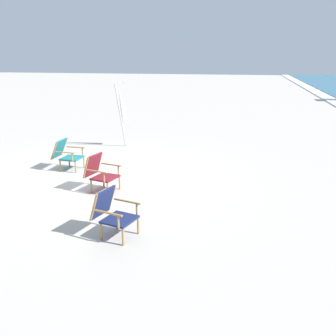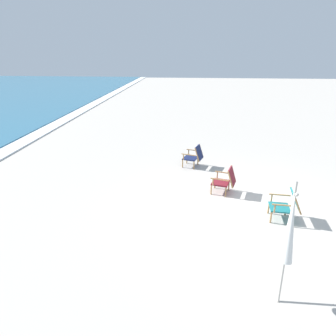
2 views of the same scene
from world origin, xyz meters
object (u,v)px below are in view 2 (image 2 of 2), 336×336
object	(u,v)px
beach_chair_back_left	(226,180)
umbrella_furled_white	(290,229)
beach_chair_far_center	(287,204)
beach_chair_front_left	(194,156)

from	to	relation	value
beach_chair_back_left	umbrella_furled_white	size ratio (longest dim) A/B	0.40
beach_chair_back_left	beach_chair_far_center	xyz separation A→B (m)	(-1.38, -1.37, -0.00)
beach_chair_back_left	beach_chair_far_center	size ratio (longest dim) A/B	1.02
beach_chair_far_center	beach_chair_back_left	bearing A→B (deg)	44.91
umbrella_furled_white	beach_chair_far_center	bearing A→B (deg)	-17.18
beach_chair_far_center	umbrella_furled_white	distance (m)	2.86
umbrella_furled_white	beach_chair_back_left	bearing A→B (deg)	8.26
beach_chair_back_left	umbrella_furled_white	bearing A→B (deg)	-171.74
beach_chair_front_left	umbrella_furled_white	size ratio (longest dim) A/B	0.40
beach_chair_back_left	beach_chair_front_left	bearing A→B (deg)	23.86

